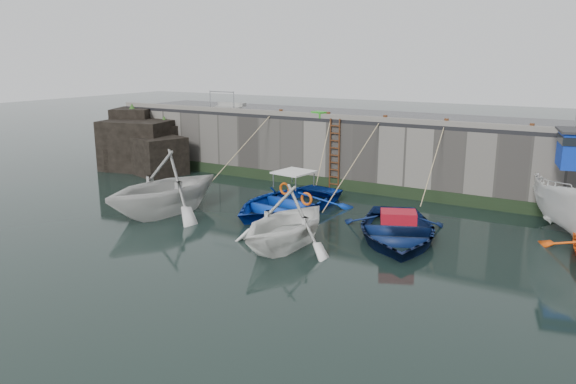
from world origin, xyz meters
The scene contains 23 objects.
ground centered at (0.00, 0.00, 0.00)m, with size 120.00×120.00×0.00m, color black.
quay_back centered at (0.00, 12.50, 1.50)m, with size 30.00×5.00×3.00m, color slate.
road_back centered at (0.00, 12.50, 3.08)m, with size 30.00×5.00×0.16m, color black.
kerb_back centered at (0.00, 10.15, 3.26)m, with size 30.00×0.30×0.20m, color slate.
algae_back centered at (0.00, 9.96, 0.25)m, with size 30.00×0.08×0.50m, color black.
rock_outcrop centered at (-12.92, 9.11, 1.26)m, with size 5.85×4.24×3.41m.
ladder centered at (-2.00, 9.91, 1.59)m, with size 0.51×0.08×3.20m.
boat_near_white centered at (-5.81, 3.04, 0.00)m, with size 4.47×5.18×2.73m, color silver.
boat_near_white_rope centered at (-5.81, 7.77, 0.00)m, with size 0.04×5.16×3.10m, color tan, non-canonical shape.
boat_near_blue centered at (-2.04, 5.78, 0.00)m, with size 4.01×5.62×1.16m, color #0B33A9.
boat_near_blue_rope centered at (-2.04, 9.14, 0.00)m, with size 0.04×3.12×3.10m, color tan, non-canonical shape.
boat_near_blacktrim centered at (0.16, 2.11, 0.00)m, with size 3.70×4.29×2.26m, color white.
boat_near_blacktrim_rope centered at (0.16, 7.30, 0.00)m, with size 0.04×5.99×3.10m, color tan, non-canonical shape.
boat_near_navy centered at (2.88, 4.69, 0.00)m, with size 3.77×5.27×1.09m, color #0B1A46.
boat_near_navy_rope centered at (2.88, 8.60, 0.00)m, with size 0.04×3.83×3.10m, color tan, non-canonical shape.
boat_far_white centered at (7.72, 9.15, 1.08)m, with size 3.90×7.06×5.58m.
fish_crate centered at (-3.00, 10.30, 3.30)m, with size 0.66×0.44×0.27m, color #24951B.
railing centered at (-8.75, 11.25, 3.36)m, with size 1.60×1.05×1.00m.
bollard_a centered at (-5.00, 10.25, 3.30)m, with size 0.18×0.18×0.28m, color #3F1E0F.
bollard_b centered at (-2.50, 10.25, 3.30)m, with size 0.18×0.18×0.28m, color #3F1E0F.
bollard_c centered at (0.20, 10.25, 3.30)m, with size 0.18×0.18×0.28m, color #3F1E0F.
bollard_d centered at (2.80, 10.25, 3.30)m, with size 0.18×0.18×0.28m, color #3F1E0F.
bollard_e centered at (6.00, 10.25, 3.30)m, with size 0.18×0.18×0.28m, color #3F1E0F.
Camera 1 is at (8.90, -12.37, 5.89)m, focal length 35.00 mm.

